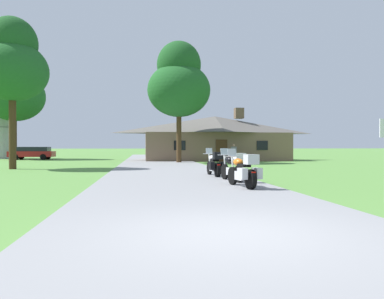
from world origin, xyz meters
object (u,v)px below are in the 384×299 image
object	(u,v)px
bystander_gray_shirt_near_lodge	(234,152)
parked_red_suv_far_left	(33,153)
motorcycle_orange_nearest_to_camera	(244,171)
tree_left_near	(12,63)
motorcycle_white_farthest_in_row	(215,164)
tree_by_lodge_front	(179,83)
motorcycle_black_second_in_row	(233,167)
tree_left_far	(15,89)

from	to	relation	value
bystander_gray_shirt_near_lodge	parked_red_suv_far_left	size ratio (longest dim) A/B	0.36
motorcycle_orange_nearest_to_camera	tree_left_near	xyz separation A→B (m)	(-11.57, 12.63, 6.10)
motorcycle_white_farthest_in_row	tree_by_lodge_front	distance (m)	16.54
tree_by_lodge_front	parked_red_suv_far_left	world-z (taller)	tree_by_lodge_front
tree_left_near	motorcycle_white_farthest_in_row	bearing A→B (deg)	-34.16
motorcycle_white_farthest_in_row	bystander_gray_shirt_near_lodge	size ratio (longest dim) A/B	1.25
motorcycle_orange_nearest_to_camera	bystander_gray_shirt_near_lodge	size ratio (longest dim) A/B	1.25
bystander_gray_shirt_near_lodge	tree_by_lodge_front	distance (m)	8.13
tree_by_lodge_front	motorcycle_white_farthest_in_row	bearing A→B (deg)	-89.23
motorcycle_white_farthest_in_row	motorcycle_black_second_in_row	bearing A→B (deg)	-88.97
motorcycle_black_second_in_row	tree_left_far	world-z (taller)	tree_left_far
motorcycle_white_farthest_in_row	tree_left_far	size ratio (longest dim) A/B	0.17
motorcycle_black_second_in_row	tree_left_near	xyz separation A→B (m)	(-11.76, 10.35, 6.09)
motorcycle_black_second_in_row	motorcycle_white_farthest_in_row	size ratio (longest dim) A/B	1.00
motorcycle_orange_nearest_to_camera	tree_by_lodge_front	world-z (taller)	tree_by_lodge_front
tree_left_near	tree_left_far	world-z (taller)	tree_left_far
tree_left_near	parked_red_suv_far_left	distance (m)	18.70
motorcycle_white_farthest_in_row	tree_left_near	xyz separation A→B (m)	(-11.52, 7.82, 6.10)
tree_left_near	bystander_gray_shirt_near_lodge	bearing A→B (deg)	27.72
motorcycle_black_second_in_row	motorcycle_white_farthest_in_row	distance (m)	2.55
motorcycle_orange_nearest_to_camera	motorcycle_white_farthest_in_row	bearing A→B (deg)	81.12
tree_by_lodge_front	parked_red_suv_far_left	distance (m)	19.09
motorcycle_black_second_in_row	motorcycle_white_farthest_in_row	xyz separation A→B (m)	(-0.24, 2.54, -0.01)
tree_left_far	bystander_gray_shirt_near_lodge	bearing A→B (deg)	-23.92
motorcycle_orange_nearest_to_camera	parked_red_suv_far_left	size ratio (longest dim) A/B	0.45
motorcycle_white_farthest_in_row	tree_left_near	distance (m)	15.20
bystander_gray_shirt_near_lodge	tree_by_lodge_front	bearing A→B (deg)	-146.36
parked_red_suv_far_left	bystander_gray_shirt_near_lodge	bearing A→B (deg)	-111.30
motorcycle_black_second_in_row	parked_red_suv_far_left	world-z (taller)	parked_red_suv_far_left
motorcycle_orange_nearest_to_camera	tree_left_near	distance (m)	18.19
motorcycle_black_second_in_row	bystander_gray_shirt_near_lodge	xyz separation A→B (m)	(4.80, 19.05, 0.31)
tree_left_far	parked_red_suv_far_left	xyz separation A→B (m)	(2.30, -1.41, -7.07)
motorcycle_orange_nearest_to_camera	tree_by_lodge_front	distance (m)	21.06
motorcycle_black_second_in_row	tree_left_far	bearing A→B (deg)	112.26
tree_by_lodge_front	motorcycle_orange_nearest_to_camera	bearing A→B (deg)	-89.25
tree_left_near	tree_left_far	xyz separation A→B (m)	(-6.07, 18.74, 1.13)
motorcycle_white_farthest_in_row	tree_left_near	world-z (taller)	tree_left_near
bystander_gray_shirt_near_lodge	motorcycle_orange_nearest_to_camera	bearing A→B (deg)	-83.10
bystander_gray_shirt_near_lodge	tree_by_lodge_front	world-z (taller)	tree_by_lodge_front
motorcycle_black_second_in_row	tree_left_near	size ratio (longest dim) A/B	0.22
motorcycle_black_second_in_row	motorcycle_orange_nearest_to_camera	bearing A→B (deg)	-103.88
tree_by_lodge_front	tree_left_far	size ratio (longest dim) A/B	0.88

